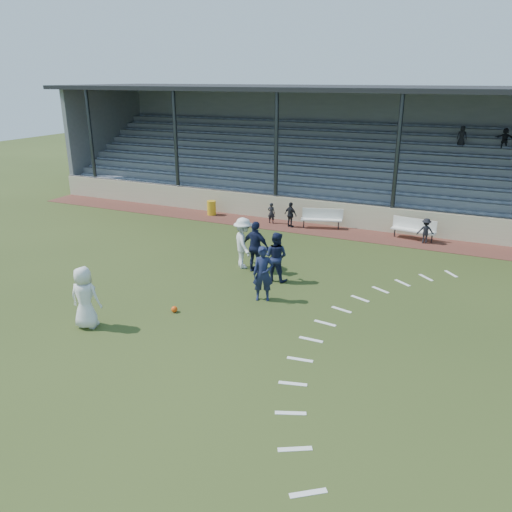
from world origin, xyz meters
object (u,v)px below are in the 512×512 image
(player_white_lead, at_px, (85,298))
(player_navy_lead, at_px, (263,274))
(bench_right, at_px, (414,227))
(football, at_px, (174,309))
(bench_left, at_px, (322,217))
(trash_bin, at_px, (212,208))

(player_white_lead, bearing_deg, player_navy_lead, -146.38)
(bench_right, distance_m, football, 12.43)
(bench_left, height_order, bench_right, same)
(trash_bin, distance_m, player_navy_lead, 11.25)
(bench_left, bearing_deg, trash_bin, 164.89)
(bench_left, relative_size, bench_right, 1.00)
(bench_left, distance_m, player_navy_lead, 9.00)
(player_white_lead, height_order, player_navy_lead, player_white_lead)
(bench_right, xyz_separation_m, trash_bin, (-10.56, -0.06, -0.18))
(bench_right, distance_m, player_white_lead, 14.97)
(trash_bin, relative_size, player_white_lead, 0.40)
(bench_left, xyz_separation_m, bench_right, (4.39, -0.04, 0.00))
(bench_left, relative_size, football, 10.19)
(bench_right, height_order, player_navy_lead, player_navy_lead)
(bench_left, xyz_separation_m, player_white_lead, (-3.29, -12.88, 0.37))
(football, distance_m, player_navy_lead, 3.10)
(trash_bin, xyz_separation_m, player_white_lead, (2.88, -12.78, 0.55))
(football, relative_size, player_navy_lead, 0.11)
(bench_right, xyz_separation_m, player_white_lead, (-7.68, -12.84, 0.37))
(bench_right, height_order, football, bench_right)
(player_navy_lead, bearing_deg, bench_right, 45.96)
(player_white_lead, xyz_separation_m, player_navy_lead, (4.02, 3.92, -0.01))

